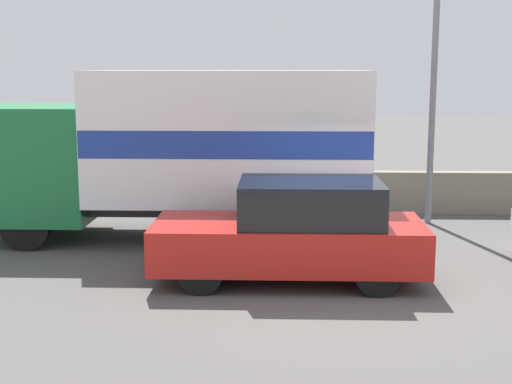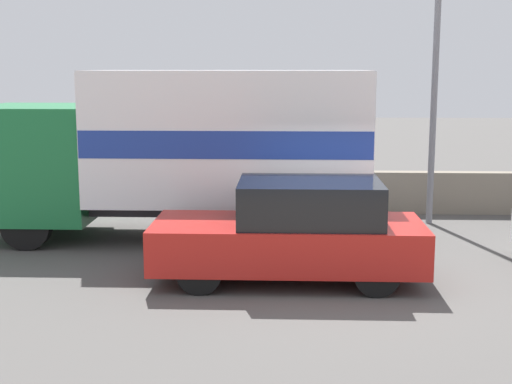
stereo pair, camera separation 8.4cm
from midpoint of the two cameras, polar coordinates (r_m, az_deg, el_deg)
ground_plane at (r=11.57m, az=6.42°, el=-7.52°), size 80.00×80.00×0.00m
stone_wall_backdrop at (r=17.29m, az=5.09°, el=0.02°), size 60.00×0.35×1.00m
street_lamp at (r=16.23m, az=14.44°, el=12.85°), size 0.56×0.28×7.63m
box_truck at (r=14.40m, az=-5.24°, el=3.70°), size 7.71×2.57×3.41m
car_hatchback at (r=11.63m, az=3.28°, el=-3.19°), size 4.39×1.82×1.66m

